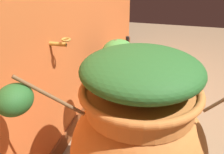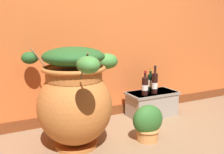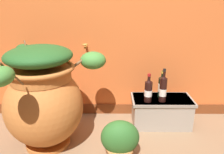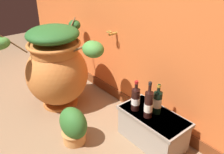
{
  "view_description": "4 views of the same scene",
  "coord_description": "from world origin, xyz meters",
  "px_view_note": "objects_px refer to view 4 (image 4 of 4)",
  "views": [
    {
      "loc": [
        -1.59,
        0.38,
        1.29
      ],
      "look_at": [
        0.08,
        0.81,
        0.48
      ],
      "focal_mm": 44.82,
      "sensor_mm": 36.0,
      "label": 1
    },
    {
      "loc": [
        -1.16,
        -1.46,
        1.04
      ],
      "look_at": [
        -0.08,
        0.66,
        0.58
      ],
      "focal_mm": 39.02,
      "sensor_mm": 36.0,
      "label": 2
    },
    {
      "loc": [
        0.07,
        -1.12,
        1.2
      ],
      "look_at": [
        0.06,
        0.68,
        0.59
      ],
      "focal_mm": 34.32,
      "sensor_mm": 36.0,
      "label": 3
    },
    {
      "loc": [
        1.63,
        -0.47,
        1.52
      ],
      "look_at": [
        0.13,
        0.76,
        0.52
      ],
      "focal_mm": 38.12,
      "sensor_mm": 36.0,
      "label": 4
    }
  ],
  "objects_px": {
    "terracotta_urn": "(57,67)",
    "potted_shrub": "(73,126)",
    "wine_bottle_right": "(149,103)",
    "wine_bottle_middle": "(136,98)",
    "wine_bottle_left": "(158,101)"
  },
  "relations": [
    {
      "from": "terracotta_urn",
      "to": "potted_shrub",
      "type": "distance_m",
      "value": 0.73
    },
    {
      "from": "wine_bottle_left",
      "to": "wine_bottle_middle",
      "type": "relative_size",
      "value": 0.98
    },
    {
      "from": "terracotta_urn",
      "to": "wine_bottle_left",
      "type": "relative_size",
      "value": 3.91
    },
    {
      "from": "wine_bottle_right",
      "to": "potted_shrub",
      "type": "height_order",
      "value": "wine_bottle_right"
    },
    {
      "from": "terracotta_urn",
      "to": "wine_bottle_right",
      "type": "distance_m",
      "value": 1.1
    },
    {
      "from": "terracotta_urn",
      "to": "potted_shrub",
      "type": "bearing_deg",
      "value": -17.94
    },
    {
      "from": "wine_bottle_right",
      "to": "wine_bottle_left",
      "type": "bearing_deg",
      "value": 84.27
    },
    {
      "from": "potted_shrub",
      "to": "wine_bottle_left",
      "type": "bearing_deg",
      "value": 52.87
    },
    {
      "from": "terracotta_urn",
      "to": "wine_bottle_left",
      "type": "xyz_separation_m",
      "value": [
        1.08,
        0.37,
        -0.04
      ]
    },
    {
      "from": "terracotta_urn",
      "to": "wine_bottle_left",
      "type": "height_order",
      "value": "terracotta_urn"
    },
    {
      "from": "wine_bottle_middle",
      "to": "wine_bottle_right",
      "type": "xyz_separation_m",
      "value": [
        0.14,
        0.01,
        0.01
      ]
    },
    {
      "from": "wine_bottle_left",
      "to": "terracotta_urn",
      "type": "bearing_deg",
      "value": -160.92
    },
    {
      "from": "wine_bottle_middle",
      "to": "potted_shrub",
      "type": "height_order",
      "value": "wine_bottle_middle"
    },
    {
      "from": "wine_bottle_right",
      "to": "potted_shrub",
      "type": "distance_m",
      "value": 0.69
    },
    {
      "from": "wine_bottle_middle",
      "to": "wine_bottle_right",
      "type": "bearing_deg",
      "value": 2.96
    }
  ]
}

